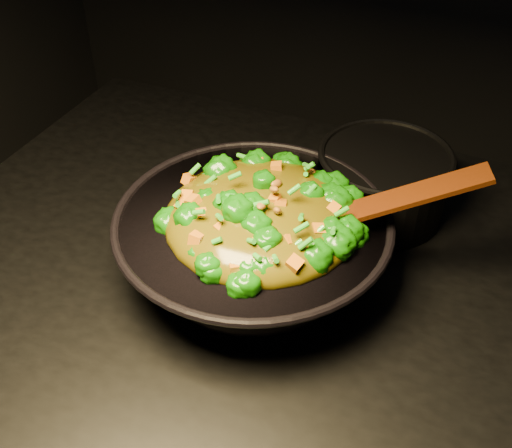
% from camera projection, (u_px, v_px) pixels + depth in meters
% --- Properties ---
extents(wok, '(0.41, 0.41, 0.10)m').
position_uv_depth(wok, '(253.00, 248.00, 0.86)').
color(wok, black).
rests_on(wok, stovetop).
extents(stir_fry, '(0.30, 0.30, 0.09)m').
position_uv_depth(stir_fry, '(261.00, 195.00, 0.80)').
color(stir_fry, '#135D06').
rests_on(stir_fry, wok).
extents(spatula, '(0.23, 0.12, 0.10)m').
position_uv_depth(spatula, '(389.00, 202.00, 0.79)').
color(spatula, '#3C1406').
rests_on(spatula, wok).
extents(back_pot, '(0.21, 0.21, 0.11)m').
position_uv_depth(back_pot, '(382.00, 183.00, 0.96)').
color(back_pot, black).
rests_on(back_pot, stovetop).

